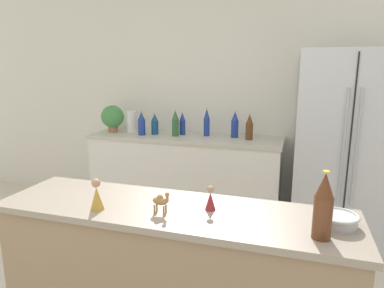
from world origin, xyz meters
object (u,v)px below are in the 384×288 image
object	(u,v)px
back_bottle_1	(155,124)
wise_man_figurine_crimson	(210,200)
back_bottle_6	(175,123)
camel_figurine	(161,201)
wine_bottle	(323,207)
wise_man_figurine_blue	(97,196)
back_bottle_3	(142,124)
back_bottle_4	(235,125)
back_bottle_5	(182,124)
fruit_bowl	(338,219)
refrigerator	(343,149)
paper_towel_roll	(132,122)
back_bottle_0	(207,123)
back_bottle_2	(249,127)
potted_plant	(113,117)

from	to	relation	value
back_bottle_1	wise_man_figurine_crimson	xyz separation A→B (m)	(1.13, -1.90, -0.04)
back_bottle_6	camel_figurine	bearing A→B (deg)	-72.01
wine_bottle	wise_man_figurine_blue	bearing A→B (deg)	-178.95
back_bottle_3	wise_man_figurine_blue	world-z (taller)	back_bottle_3
back_bottle_3	back_bottle_4	size ratio (longest dim) A/B	0.93
back_bottle_3	back_bottle_5	world-z (taller)	back_bottle_3
fruit_bowl	camel_figurine	world-z (taller)	camel_figurine
refrigerator	back_bottle_5	bearing A→B (deg)	174.65
back_bottle_4	back_bottle_6	distance (m)	0.65
refrigerator	back_bottle_6	world-z (taller)	refrigerator
paper_towel_roll	camel_figurine	world-z (taller)	paper_towel_roll
fruit_bowl	camel_figurine	bearing A→B (deg)	-171.85
back_bottle_0	wise_man_figurine_blue	size ratio (longest dim) A/B	1.87
back_bottle_2	paper_towel_roll	bearing A→B (deg)	178.74
back_bottle_2	back_bottle_3	world-z (taller)	back_bottle_2
refrigerator	camel_figurine	world-z (taller)	refrigerator
back_bottle_4	wise_man_figurine_crimson	size ratio (longest dim) A/B	2.24
refrigerator	back_bottle_5	xyz separation A→B (m)	(-1.66, 0.16, 0.14)
refrigerator	back_bottle_6	size ratio (longest dim) A/B	6.15
back_bottle_6	back_bottle_4	bearing A→B (deg)	10.35
paper_towel_roll	fruit_bowl	bearing A→B (deg)	-43.42
back_bottle_2	wise_man_figurine_crimson	xyz separation A→B (m)	(0.07, -1.91, -0.06)
back_bottle_0	back_bottle_3	bearing A→B (deg)	-167.35
potted_plant	wise_man_figurine_crimson	distance (m)	2.52
paper_towel_roll	fruit_bowl	size ratio (longest dim) A/B	1.29
refrigerator	back_bottle_2	distance (m)	0.92
back_bottle_3	camel_figurine	size ratio (longest dim) A/B	2.31
back_bottle_3	wise_man_figurine_crimson	distance (m)	2.21
back_bottle_0	wise_man_figurine_crimson	bearing A→B (deg)	-74.57
paper_towel_roll	back_bottle_1	world-z (taller)	paper_towel_roll
back_bottle_2	back_bottle_3	size ratio (longest dim) A/B	1.02
back_bottle_1	camel_figurine	size ratio (longest dim) A/B	2.08
back_bottle_3	fruit_bowl	size ratio (longest dim) A/B	1.43
back_bottle_1	wise_man_figurine_blue	distance (m)	2.15
potted_plant	wine_bottle	distance (m)	2.99
back_bottle_1	back_bottle_3	world-z (taller)	back_bottle_3
back_bottle_6	wise_man_figurine_crimson	bearing A→B (deg)	-65.03
potted_plant	back_bottle_1	bearing A→B (deg)	0.24
back_bottle_5	wine_bottle	size ratio (longest dim) A/B	0.86
back_bottle_4	wise_man_figurine_blue	distance (m)	2.18
wine_bottle	back_bottle_5	bearing A→B (deg)	122.47
back_bottle_1	wine_bottle	xyz separation A→B (m)	(1.65, -2.05, 0.04)
paper_towel_roll	back_bottle_2	xyz separation A→B (m)	(1.37, -0.03, 0.01)
back_bottle_0	back_bottle_5	bearing A→B (deg)	-178.64
back_bottle_0	back_bottle_3	world-z (taller)	back_bottle_0
back_bottle_0	back_bottle_1	xyz separation A→B (m)	(-0.58, -0.08, -0.03)
paper_towel_roll	back_bottle_4	xyz separation A→B (m)	(1.20, 0.05, 0.02)
potted_plant	back_bottle_4	distance (m)	1.42
back_bottle_4	wise_man_figurine_blue	bearing A→B (deg)	-98.43
back_bottle_0	back_bottle_5	xyz separation A→B (m)	(-0.28, -0.01, -0.03)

